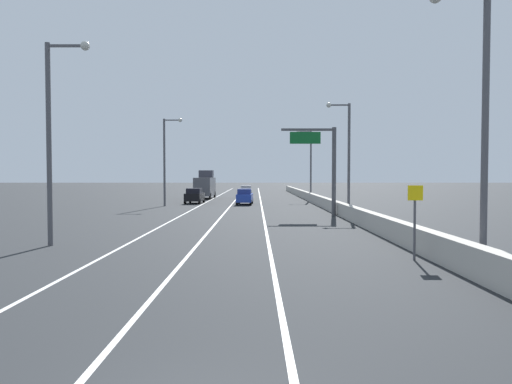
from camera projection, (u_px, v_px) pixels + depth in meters
name	position (u px, v px, depth m)	size (l,w,h in m)	color
ground_plane	(252.00, 198.00, 69.82)	(320.00, 320.00, 0.00)	#26282B
lane_stripe_left	(210.00, 201.00, 60.84)	(0.16, 130.00, 0.00)	silver
lane_stripe_center	(236.00, 201.00, 60.83)	(0.16, 130.00, 0.00)	silver
lane_stripe_right	(262.00, 201.00, 60.82)	(0.16, 130.00, 0.00)	silver
jersey_barrier_right	(330.00, 204.00, 45.78)	(0.60, 120.00, 1.10)	#B2ADA3
overhead_sign_gantry	(327.00, 160.00, 39.00)	(4.68, 0.36, 7.50)	#47474C
speed_advisory_sign	(417.00, 216.00, 18.29)	(0.60, 0.11, 3.00)	#4C4C51
lamp_post_right_near	(480.00, 111.00, 16.02)	(2.14, 0.44, 9.80)	#4C4C51
lamp_post_right_second	(348.00, 150.00, 40.33)	(2.14, 0.44, 9.80)	#4C4C51
lamp_post_right_third	(311.00, 160.00, 64.64)	(2.14, 0.44, 9.80)	#4C4C51
lamp_post_left_near	(56.00, 129.00, 22.08)	(2.14, 0.44, 9.80)	#4C4C51
lamp_post_left_mid	(168.00, 156.00, 51.26)	(2.14, 0.44, 9.80)	#4C4C51
car_blue_0	(246.00, 197.00, 54.08)	(1.97, 4.49, 1.87)	#1E389E
car_white_1	(248.00, 192.00, 69.77)	(1.84, 4.41, 1.93)	white
car_black_2	(196.00, 196.00, 56.35)	(2.11, 4.34, 1.87)	black
box_truck	(207.00, 186.00, 68.33)	(2.59, 7.54, 4.22)	#4C4C51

